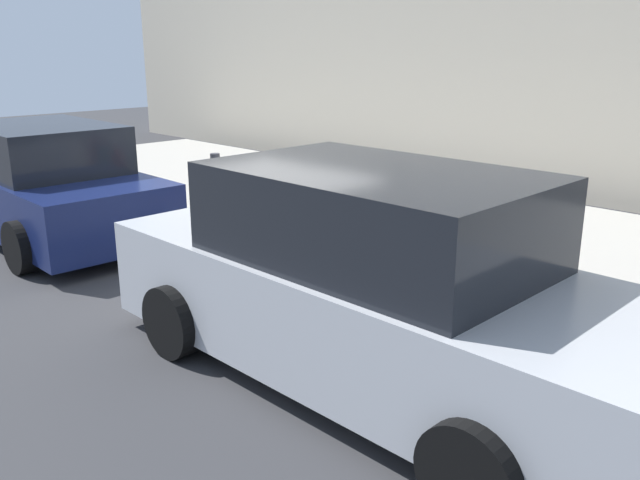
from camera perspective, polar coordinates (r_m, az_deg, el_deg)
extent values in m
plane|color=#333335|center=(8.72, -5.56, -0.98)|extent=(40.00, 40.00, 0.00)
cube|color=#ADA89E|center=(10.40, 5.10, 2.29)|extent=(18.00, 5.00, 0.14)
cube|color=maroon|center=(7.15, 14.17, -1.27)|extent=(0.45, 0.23, 0.68)
cube|color=black|center=(7.15, 14.17, -1.27)|extent=(0.46, 0.05, 0.70)
cylinder|color=gray|center=(6.94, 15.77, 1.93)|extent=(0.02, 0.02, 0.22)
cylinder|color=gray|center=(7.13, 13.11, 2.51)|extent=(0.02, 0.02, 0.22)
cylinder|color=black|center=(7.01, 14.48, 3.09)|extent=(0.39, 0.04, 0.02)
cylinder|color=black|center=(7.16, 15.33, -4.06)|extent=(0.04, 0.02, 0.04)
cylinder|color=black|center=(7.35, 12.69, -3.31)|extent=(0.04, 0.02, 0.04)
cube|color=#0F606B|center=(7.38, 10.90, -0.86)|extent=(0.38, 0.28, 0.60)
cube|color=black|center=(7.38, 10.90, -0.86)|extent=(0.37, 0.07, 0.61)
cylinder|color=gray|center=(7.19, 12.01, 1.95)|extent=(0.02, 0.02, 0.21)
cylinder|color=gray|center=(7.37, 10.15, 2.40)|extent=(0.02, 0.02, 0.21)
cylinder|color=black|center=(7.25, 11.11, 2.98)|extent=(0.30, 0.05, 0.02)
cylinder|color=black|center=(7.38, 11.73, -3.18)|extent=(0.05, 0.02, 0.04)
cylinder|color=black|center=(7.56, 9.86, -2.60)|extent=(0.05, 0.02, 0.04)
cube|color=red|center=(7.68, 8.14, -0.09)|extent=(0.46, 0.23, 0.59)
cube|color=black|center=(7.68, 8.14, -0.09)|extent=(0.46, 0.06, 0.60)
cylinder|color=gray|center=(7.48, 9.50, 2.45)|extent=(0.02, 0.02, 0.18)
cylinder|color=gray|center=(7.69, 7.05, 2.93)|extent=(0.02, 0.02, 0.18)
cylinder|color=black|center=(7.56, 8.29, 3.36)|extent=(0.39, 0.04, 0.02)
cylinder|color=black|center=(7.66, 9.31, -2.33)|extent=(0.04, 0.02, 0.04)
cylinder|color=black|center=(7.87, 6.85, -1.71)|extent=(0.04, 0.02, 0.04)
cube|color=#9EA0A8|center=(7.95, 5.02, 1.30)|extent=(0.47, 0.20, 0.78)
cube|color=black|center=(7.95, 5.02, 1.30)|extent=(0.48, 0.05, 0.80)
cylinder|color=gray|center=(7.70, 6.24, 4.65)|extent=(0.02, 0.02, 0.23)
cylinder|color=gray|center=(7.97, 4.02, 5.10)|extent=(0.02, 0.02, 0.23)
cylinder|color=black|center=(7.81, 5.14, 5.72)|extent=(0.41, 0.04, 0.02)
cylinder|color=black|center=(7.92, 6.08, -1.56)|extent=(0.04, 0.02, 0.04)
cylinder|color=black|center=(8.19, 3.88, -0.91)|extent=(0.04, 0.02, 0.04)
cube|color=#59601E|center=(8.31, 2.26, 1.82)|extent=(0.47, 0.26, 0.73)
cube|color=black|center=(8.31, 2.26, 1.82)|extent=(0.48, 0.06, 0.74)
cylinder|color=gray|center=(8.09, 3.37, 4.19)|extent=(0.02, 0.02, 0.04)
cylinder|color=gray|center=(8.36, 1.25, 4.60)|extent=(0.02, 0.02, 0.04)
cylinder|color=black|center=(8.22, 2.30, 4.54)|extent=(0.41, 0.03, 0.02)
cylinder|color=black|center=(8.27, 3.32, -0.72)|extent=(0.04, 0.02, 0.04)
cylinder|color=black|center=(8.54, 1.20, -0.15)|extent=(0.04, 0.02, 0.04)
cube|color=navy|center=(8.69, 0.15, 2.67)|extent=(0.40, 0.23, 0.78)
cube|color=black|center=(8.69, 0.15, 2.67)|extent=(0.41, 0.05, 0.80)
cylinder|color=gray|center=(8.49, 0.98, 5.17)|extent=(0.02, 0.02, 0.04)
cylinder|color=gray|center=(8.72, -0.66, 5.47)|extent=(0.02, 0.02, 0.04)
cylinder|color=black|center=(8.60, 0.15, 5.45)|extent=(0.34, 0.03, 0.02)
cylinder|color=black|center=(8.67, 0.98, 0.11)|extent=(0.04, 0.02, 0.04)
cylinder|color=black|center=(8.90, -0.66, 0.55)|extent=(0.04, 0.02, 0.04)
cube|color=black|center=(9.01, -2.10, 2.88)|extent=(0.42, 0.28, 0.70)
cube|color=black|center=(9.01, -2.10, 2.88)|extent=(0.41, 0.07, 0.71)
cylinder|color=gray|center=(8.79, -1.40, 5.52)|extent=(0.02, 0.02, 0.20)
cylinder|color=gray|center=(9.05, -2.83, 5.82)|extent=(0.02, 0.02, 0.20)
cylinder|color=black|center=(8.90, -2.13, 6.30)|extent=(0.34, 0.04, 0.02)
cylinder|color=black|center=(8.96, -1.35, 0.66)|extent=(0.04, 0.02, 0.04)
cylinder|color=black|center=(9.22, -2.78, 1.10)|extent=(0.04, 0.02, 0.04)
cylinder|color=#99999E|center=(9.70, -5.97, 3.43)|extent=(0.20, 0.20, 0.58)
sphere|color=#99999E|center=(9.63, -6.03, 5.41)|extent=(0.21, 0.21, 0.21)
cylinder|color=#99999E|center=(9.81, -6.53, 3.73)|extent=(0.09, 0.10, 0.09)
cylinder|color=#99999E|center=(9.58, -5.40, 3.46)|extent=(0.09, 0.10, 0.09)
cylinder|color=#333338|center=(10.06, -8.92, 4.77)|extent=(0.14, 0.14, 0.92)
cube|color=#B2B5BA|center=(5.22, 4.50, -6.06)|extent=(4.80, 1.74, 0.85)
cube|color=black|center=(4.98, 4.69, 2.18)|extent=(2.50, 1.59, 0.69)
cylinder|color=black|center=(5.86, -12.54, -6.83)|extent=(0.64, 0.22, 0.64)
cylinder|color=black|center=(6.87, -0.21, -2.92)|extent=(0.64, 0.22, 0.64)
cylinder|color=black|center=(3.96, 12.94, -19.00)|extent=(0.64, 0.22, 0.64)
cylinder|color=black|center=(5.35, 23.23, -10.16)|extent=(0.64, 0.22, 0.64)
cube|color=#141E4C|center=(10.00, -22.41, 3.42)|extent=(4.41, 1.87, 0.77)
cube|color=black|center=(9.88, -22.84, 7.36)|extent=(2.31, 1.68, 0.63)
cylinder|color=black|center=(11.60, -20.71, 4.03)|extent=(0.65, 0.24, 0.64)
cylinder|color=black|center=(8.53, -24.36, -0.56)|extent=(0.65, 0.24, 0.64)
cylinder|color=black|center=(9.22, -13.99, 1.63)|extent=(0.65, 0.24, 0.64)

